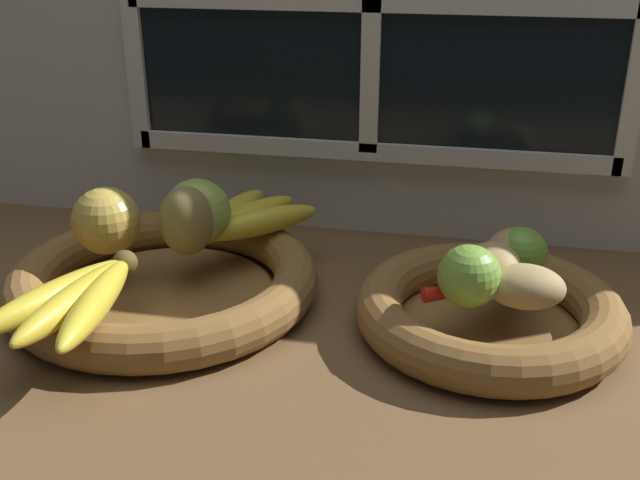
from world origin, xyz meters
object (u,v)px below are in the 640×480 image
Objects in this scene: apple_golden_left at (106,221)px; potato_small at (525,286)px; fruit_bowl_left at (164,281)px; potato_back at (511,252)px; lime_far at (521,253)px; chili_pepper at (488,287)px; fruit_bowl_right at (489,312)px; banana_bunch_front at (77,298)px; apple_green_back at (197,212)px; pear_brown at (187,221)px; banana_bunch_back at (244,218)px; potato_large at (493,268)px; lime_near at (469,275)px.

apple_golden_left is 46.38cm from potato_small.
potato_back reaches higher than fruit_bowl_left.
lime_far reaches higher than potato_back.
chili_pepper is at bearing -123.74° from lime_far.
lime_far reaches higher than potato_small.
chili_pepper is at bearing 152.18° from potato_small.
fruit_bowl_left is at bearing -6.97° from apple_golden_left.
apple_golden_left reaches higher than potato_small.
fruit_bowl_right is at bearing 0.00° from fruit_bowl_left.
banana_bunch_front is at bearing 170.62° from chili_pepper.
banana_bunch_front is (-5.82, -18.22, -2.42)cm from apple_green_back.
potato_small is at bearing -8.03° from pear_brown.
potato_small is (32.78, -13.27, 0.55)cm from banana_bunch_back.
apple_golden_left is 0.98× the size of potato_small.
pear_brown is 36.93cm from lime_far.
potato_back reaches higher than fruit_bowl_right.
apple_green_back reaches higher than potato_large.
fruit_bowl_left is 36.15cm from chili_pepper.
lime_far is at bearing -27.26° from potato_back.
fruit_bowl_left is at bearing -136.78° from pear_brown.
apple_golden_left reaches higher than lime_near.
banana_bunch_front is at bearing -161.92° from fruit_bowl_right.
chili_pepper is (-3.27, -4.89, -1.97)cm from lime_far.
lime_near is (33.92, -3.67, 5.83)cm from fruit_bowl_left.
chili_pepper is at bearing -5.80° from pear_brown.
chili_pepper is (39.27, 11.73, -0.71)cm from banana_bunch_front.
apple_golden_left reaches higher than banana_bunch_front.
chili_pepper is (33.62, -3.41, -3.25)cm from pear_brown.
fruit_bowl_right is 5.09× the size of lime_far.
apple_green_back is at bearing 25.51° from apple_golden_left.
banana_bunch_back is at bearing 35.04° from apple_golden_left.
potato_large is (0.00, -0.00, 5.17)cm from fruit_bowl_right.
pear_brown reaches higher than apple_green_back.
potato_large is 0.52× the size of chili_pepper.
lime_near is at bearing -123.69° from fruit_bowl_right.
apple_green_back is 1.08× the size of potato_large.
apple_green_back reaches higher than chili_pepper.
banana_bunch_back is at bearing 132.66° from chili_pepper.
potato_back is at bearing 4.24° from apple_golden_left.
chili_pepper is (-2.30, -5.38, -1.79)cm from potato_back.
pear_brown is at bearing 69.53° from banana_bunch_front.
potato_back is (45.05, 3.34, -1.27)cm from apple_golden_left.
apple_green_back is 34.29cm from potato_large.
fruit_bowl_right is (36.37, 0.00, 0.01)cm from fruit_bowl_left.
potato_small is (46.19, -3.86, -1.72)cm from apple_golden_left.
apple_golden_left is 0.95× the size of pear_brown.
apple_golden_left is 45.19cm from potato_back.
apple_golden_left is 14.41cm from banana_bunch_front.
potato_large is (-3.03, 3.03, 0.35)cm from potato_small.
lime_far is at bearing -2.49° from apple_green_back.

